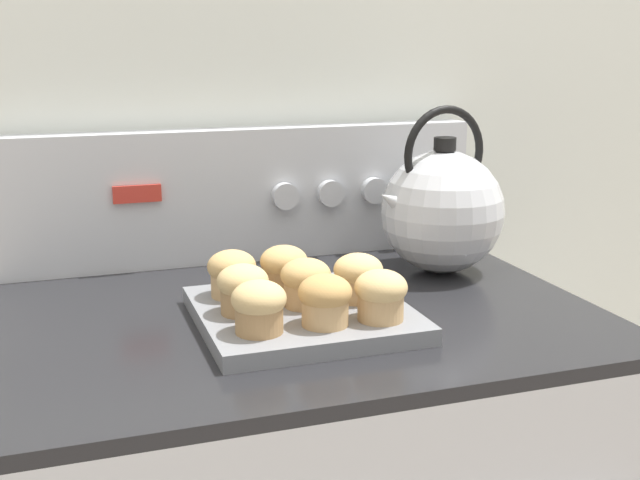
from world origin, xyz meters
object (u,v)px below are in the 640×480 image
(muffin_r1_c2, at_px, (358,276))
(tea_kettle, at_px, (442,209))
(muffin_r0_c1, at_px, (323,300))
(muffin_r0_c0, at_px, (259,306))
(muffin_r0_c2, at_px, (381,294))
(muffin_r1_c0, at_px, (243,288))
(muffin_r2_c1, at_px, (284,268))
(muffin_r1_c1, at_px, (303,282))
(muffin_r2_c0, at_px, (232,273))
(muffin_pan, at_px, (302,315))

(muffin_r1_c2, relative_size, tea_kettle, 0.25)
(muffin_r0_c1, bearing_deg, muffin_r0_c0, 179.12)
(tea_kettle, bearing_deg, muffin_r0_c2, -130.59)
(muffin_r1_c0, bearing_deg, muffin_r0_c0, -88.66)
(muffin_r1_c0, distance_m, muffin_r2_c1, 0.10)
(muffin_r1_c0, height_order, muffin_r1_c1, same)
(muffin_r1_c2, relative_size, muffin_r2_c0, 1.00)
(muffin_r2_c1, height_order, tea_kettle, tea_kettle)
(muffin_r0_c1, xyz_separation_m, tea_kettle, (0.27, 0.23, 0.05))
(muffin_pan, distance_m, muffin_r2_c1, 0.09)
(muffin_r0_c2, bearing_deg, tea_kettle, 49.41)
(muffin_r0_c2, xyz_separation_m, muffin_r2_c1, (-0.08, 0.15, 0.00))
(muffin_r0_c2, height_order, tea_kettle, tea_kettle)
(muffin_r0_c2, xyz_separation_m, muffin_r1_c2, (0.00, 0.08, 0.00))
(muffin_pan, distance_m, muffin_r0_c2, 0.12)
(muffin_r0_c0, relative_size, muffin_r0_c1, 1.00)
(muffin_pan, xyz_separation_m, muffin_r1_c2, (0.08, 0.00, 0.04))
(tea_kettle, bearing_deg, muffin_r2_c1, -163.47)
(muffin_r0_c0, distance_m, muffin_r0_c1, 0.08)
(muffin_r1_c1, xyz_separation_m, muffin_r2_c1, (-0.00, 0.07, 0.00))
(muffin_r1_c0, bearing_deg, muffin_r2_c1, 44.41)
(muffin_r1_c1, relative_size, muffin_r1_c2, 1.00)
(muffin_r0_c2, bearing_deg, muffin_r0_c0, 178.09)
(muffin_r1_c1, height_order, muffin_r2_c0, same)
(muffin_r0_c1, height_order, muffin_r2_c1, same)
(muffin_r0_c2, xyz_separation_m, muffin_r1_c0, (-0.15, 0.08, 0.00))
(muffin_r0_c0, distance_m, muffin_r2_c1, 0.16)
(muffin_r1_c1, bearing_deg, muffin_r0_c1, -89.27)
(muffin_r0_c1, distance_m, muffin_r0_c2, 0.07)
(muffin_pan, bearing_deg, muffin_r0_c1, -87.85)
(muffin_r1_c0, distance_m, muffin_r1_c1, 0.08)
(muffin_pan, relative_size, muffin_r1_c1, 4.07)
(muffin_pan, bearing_deg, muffin_r0_c2, -45.56)
(muffin_r0_c2, height_order, muffin_r2_c0, same)
(muffin_r0_c2, distance_m, muffin_r1_c1, 0.11)
(muffin_r1_c1, bearing_deg, muffin_r0_c2, -46.90)
(muffin_r0_c0, distance_m, muffin_r0_c2, 0.15)
(muffin_r1_c1, xyz_separation_m, tea_kettle, (0.27, 0.15, 0.05))
(muffin_pan, xyz_separation_m, muffin_r1_c0, (-0.08, 0.00, 0.04))
(muffin_pan, bearing_deg, muffin_r2_c1, 92.26)
(muffin_r1_c1, bearing_deg, tea_kettle, 29.42)
(muffin_r0_c1, distance_m, muffin_r1_c0, 0.11)
(muffin_r2_c0, bearing_deg, tea_kettle, 13.48)
(muffin_r1_c1, distance_m, muffin_r2_c1, 0.07)
(muffin_r1_c1, bearing_deg, muffin_r2_c0, 137.61)
(muffin_r2_c0, relative_size, tea_kettle, 0.25)
(muffin_r1_c1, xyz_separation_m, muffin_r1_c2, (0.08, 0.00, 0.00))
(muffin_r2_c1, bearing_deg, muffin_r1_c0, -135.59)
(muffin_r1_c1, relative_size, tea_kettle, 0.25)
(muffin_r0_c1, height_order, muffin_r1_c0, same)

